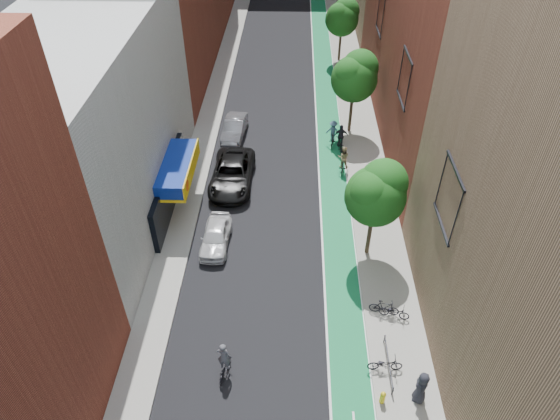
# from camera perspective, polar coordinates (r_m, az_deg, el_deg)

# --- Properties ---
(ground) EXTENTS (160.00, 160.00, 0.00)m
(ground) POSITION_cam_1_polar(r_m,az_deg,el_deg) (24.04, -1.89, -21.79)
(ground) COLOR black
(ground) RESTS_ON ground
(bike_lane) EXTENTS (2.00, 68.00, 0.01)m
(bike_lane) POSITION_cam_1_polar(r_m,az_deg,el_deg) (43.02, 5.51, 10.30)
(bike_lane) COLOR #167E42
(bike_lane) RESTS_ON ground
(sidewalk_left) EXTENTS (2.00, 68.00, 0.15)m
(sidewalk_left) POSITION_cam_1_polar(r_m,az_deg,el_deg) (43.47, -7.98, 10.53)
(sidewalk_left) COLOR gray
(sidewalk_left) RESTS_ON ground
(sidewalk_right) EXTENTS (3.00, 68.00, 0.15)m
(sidewalk_right) POSITION_cam_1_polar(r_m,az_deg,el_deg) (43.23, 8.88, 10.26)
(sidewalk_right) COLOR gray
(sidewalk_right) RESTS_ON ground
(building_left_white) EXTENTS (8.00, 20.00, 12.00)m
(building_left_white) POSITION_cam_1_polar(r_m,az_deg,el_deg) (31.91, -20.99, 8.80)
(building_left_white) COLOR silver
(building_left_white) RESTS_ON ground
(tree_near) EXTENTS (3.40, 3.36, 6.42)m
(tree_near) POSITION_cam_1_polar(r_m,az_deg,el_deg) (27.38, 10.99, 2.02)
(tree_near) COLOR #332619
(tree_near) RESTS_ON ground
(tree_mid) EXTENTS (3.55, 3.53, 6.74)m
(tree_mid) POSITION_cam_1_polar(r_m,az_deg,el_deg) (39.20, 8.58, 14.98)
(tree_mid) COLOR #332619
(tree_mid) RESTS_ON ground
(tree_far) EXTENTS (3.30, 3.25, 6.21)m
(tree_far) POSITION_cam_1_polar(r_m,az_deg,el_deg) (52.30, 7.16, 21.09)
(tree_far) COLOR #332619
(tree_far) RESTS_ON ground
(parked_car_white) EXTENTS (1.73, 4.04, 1.36)m
(parked_car_white) POSITION_cam_1_polar(r_m,az_deg,el_deg) (30.33, -7.36, -2.95)
(parked_car_white) COLOR silver
(parked_car_white) RESTS_ON ground
(parked_car_black) EXTENTS (2.91, 6.10, 1.68)m
(parked_car_black) POSITION_cam_1_polar(r_m,az_deg,el_deg) (34.93, -5.50, 4.16)
(parked_car_black) COLOR black
(parked_car_black) RESTS_ON ground
(parked_car_silver) EXTENTS (1.87, 4.51, 1.45)m
(parked_car_silver) POSITION_cam_1_polar(r_m,az_deg,el_deg) (40.27, -5.24, 9.28)
(parked_car_silver) COLOR gray
(parked_car_silver) RESTS_ON ground
(cyclist_lead) EXTENTS (0.84, 1.62, 2.12)m
(cyclist_lead) POSITION_cam_1_polar(r_m,az_deg,el_deg) (24.46, -6.38, -17.03)
(cyclist_lead) COLOR black
(cyclist_lead) RESTS_ON ground
(cyclist_lane_near) EXTENTS (0.90, 1.82, 2.04)m
(cyclist_lane_near) POSITION_cam_1_polar(r_m,az_deg,el_deg) (36.25, 7.22, 5.52)
(cyclist_lane_near) COLOR black
(cyclist_lane_near) RESTS_ON ground
(cyclist_lane_mid) EXTENTS (1.09, 1.91, 2.16)m
(cyclist_lane_mid) POSITION_cam_1_polar(r_m,az_deg,el_deg) (38.59, 6.94, 7.81)
(cyclist_lane_mid) COLOR black
(cyclist_lane_mid) RESTS_ON ground
(cyclist_lane_far) EXTENTS (1.16, 1.86, 2.02)m
(cyclist_lane_far) POSITION_cam_1_polar(r_m,az_deg,el_deg) (39.23, 6.06, 8.58)
(cyclist_lane_far) COLOR black
(cyclist_lane_far) RESTS_ON ground
(parked_bike_near) EXTENTS (1.67, 0.93, 0.83)m
(parked_bike_near) POSITION_cam_1_polar(r_m,az_deg,el_deg) (26.98, 12.93, -11.27)
(parked_bike_near) COLOR black
(parked_bike_near) RESTS_ON sidewalk_right
(parked_bike_mid) EXTENTS (1.64, 0.77, 0.95)m
(parked_bike_mid) POSITION_cam_1_polar(r_m,az_deg,el_deg) (26.98, 11.83, -10.84)
(parked_bike_mid) COLOR black
(parked_bike_mid) RESTS_ON sidewalk_right
(parked_bike_far) EXTENTS (1.68, 0.62, 0.88)m
(parked_bike_far) POSITION_cam_1_polar(r_m,az_deg,el_deg) (24.99, 11.93, -16.84)
(parked_bike_far) COLOR black
(parked_bike_far) RESTS_ON sidewalk_right
(pedestrian) EXTENTS (0.87, 1.06, 1.86)m
(pedestrian) POSITION_cam_1_polar(r_m,az_deg,el_deg) (24.12, 15.85, -18.91)
(pedestrian) COLOR #212229
(pedestrian) RESTS_ON sidewalk_right
(fire_hydrant) EXTENTS (0.26, 0.26, 0.74)m
(fire_hydrant) POSITION_cam_1_polar(r_m,az_deg,el_deg) (24.13, 11.66, -20.20)
(fire_hydrant) COLOR gold
(fire_hydrant) RESTS_ON sidewalk_right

